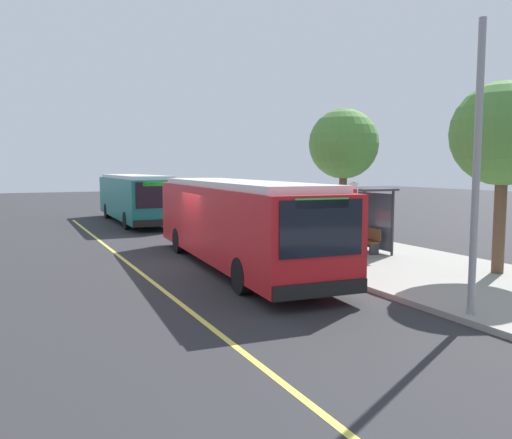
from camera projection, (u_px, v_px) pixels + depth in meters
name	position (u px, v px, depth m)	size (l,w,h in m)	color
ground_plane	(197.00, 263.00, 18.45)	(120.00, 120.00, 0.00)	#2B2B2D
sidewalk_curb	(337.00, 250.00, 21.03)	(44.00, 6.40, 0.15)	gray
lane_stripe_center	(135.00, 268.00, 17.50)	(36.00, 0.14, 0.01)	#E0D64C
transit_bus_main	(236.00, 220.00, 17.63)	(12.22, 3.39, 2.95)	red
transit_bus_second	(134.00, 197.00, 32.08)	(11.67, 2.82, 2.95)	#146B66
bus_shelter	(358.00, 206.00, 20.17)	(2.90, 1.60, 2.48)	#333338
waiting_bench	(364.00, 240.00, 19.97)	(1.60, 0.48, 0.95)	brown
route_sign_post	(353.00, 214.00, 16.16)	(0.44, 0.08, 2.80)	#333338
pedestrian_commuter	(289.00, 227.00, 19.90)	(0.24, 0.40, 1.69)	#282D47
street_tree_upstreet	(504.00, 135.00, 15.58)	(3.15, 3.15, 5.84)	brown
street_tree_downstreet	(344.00, 145.00, 23.73)	(3.20, 3.20, 5.94)	brown
utility_pole	(477.00, 170.00, 11.22)	(0.16, 0.16, 6.40)	gray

